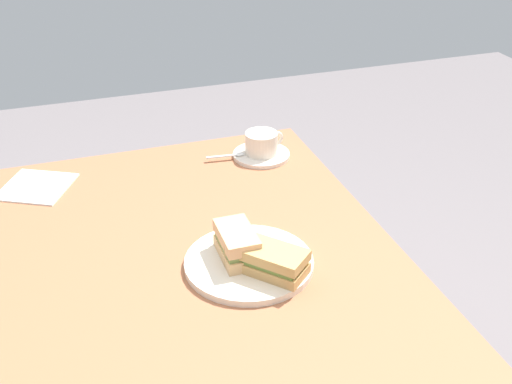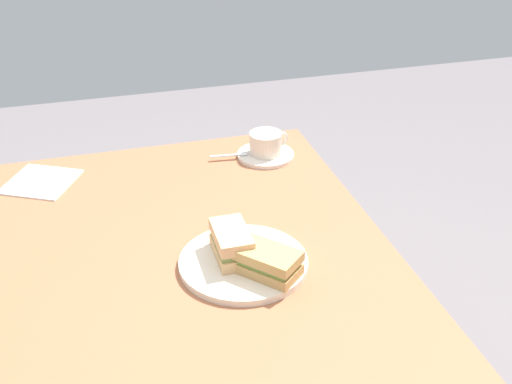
# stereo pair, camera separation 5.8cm
# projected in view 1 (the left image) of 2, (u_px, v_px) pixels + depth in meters

# --- Properties ---
(dining_table) EXTENTS (1.32, 0.81, 0.75)m
(dining_table) POSITION_uv_depth(u_px,v_px,m) (215.00, 350.00, 1.22)
(dining_table) COLOR #A16240
(dining_table) RESTS_ON ground_plane
(sandwich_plate) EXTENTS (0.25, 0.25, 0.01)m
(sandwich_plate) POSITION_uv_depth(u_px,v_px,m) (249.00, 263.00, 1.25)
(sandwich_plate) COLOR beige
(sandwich_plate) RESTS_ON dining_table
(sandwich_front) EXTENTS (0.11, 0.06, 0.06)m
(sandwich_front) POSITION_uv_depth(u_px,v_px,m) (237.00, 244.00, 1.24)
(sandwich_front) COLOR #E2B076
(sandwich_front) RESTS_ON sandwich_plate
(sandwich_back) EXTENTS (0.16, 0.15, 0.05)m
(sandwich_back) POSITION_uv_depth(u_px,v_px,m) (268.00, 259.00, 1.21)
(sandwich_back) COLOR tan
(sandwich_back) RESTS_ON sandwich_plate
(coffee_saucer) EXTENTS (0.15, 0.15, 0.01)m
(coffee_saucer) POSITION_uv_depth(u_px,v_px,m) (261.00, 155.00, 1.66)
(coffee_saucer) COLOR silver
(coffee_saucer) RESTS_ON dining_table
(coffee_cup) EXTENTS (0.08, 0.11, 0.06)m
(coffee_cup) POSITION_uv_depth(u_px,v_px,m) (262.00, 142.00, 1.64)
(coffee_cup) COLOR beige
(coffee_cup) RESTS_ON coffee_saucer
(spoon) EXTENTS (0.02, 0.10, 0.01)m
(spoon) POSITION_uv_depth(u_px,v_px,m) (232.00, 155.00, 1.64)
(spoon) COLOR silver
(spoon) RESTS_ON coffee_saucer
(napkin) EXTENTS (0.20, 0.20, 0.00)m
(napkin) POSITION_uv_depth(u_px,v_px,m) (36.00, 187.00, 1.52)
(napkin) COLOR white
(napkin) RESTS_ON dining_table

